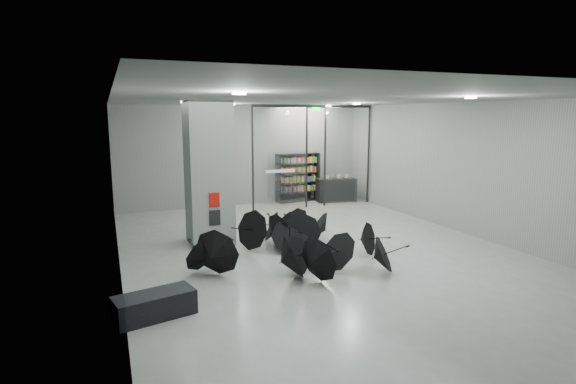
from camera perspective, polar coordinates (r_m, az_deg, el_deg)
name	(u,v)px	position (r m, az deg, el deg)	size (l,w,h in m)	color
room	(321,145)	(11.68, 4.15, 5.93)	(14.00, 14.02, 4.01)	gray
column	(209,173)	(12.84, -10.00, 2.37)	(1.20, 1.20, 4.00)	slate
fire_cabinet	(214,200)	(12.34, -9.30, -0.96)	(0.28, 0.04, 0.38)	#A50A07
info_panel	(215,218)	(12.44, -9.24, -3.23)	(0.30, 0.03, 0.42)	black
exit_sign	(316,109)	(17.47, 3.60, 10.39)	(0.30, 0.06, 0.15)	#0CE533
glass_partition	(313,152)	(17.70, 3.24, 5.08)	(5.06, 0.08, 4.00)	silver
bench	(155,305)	(8.70, -16.53, -13.58)	(1.41, 0.60, 0.45)	black
bookshelf	(298,178)	(18.92, 1.26, 1.84)	(1.85, 0.37, 2.03)	black
shop_counter	(336,190)	(19.13, 6.10, 0.28)	(1.64, 0.65, 0.98)	black
umbrella_cluster	(291,246)	(11.53, 0.35, -6.91)	(5.34, 4.62, 1.30)	black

